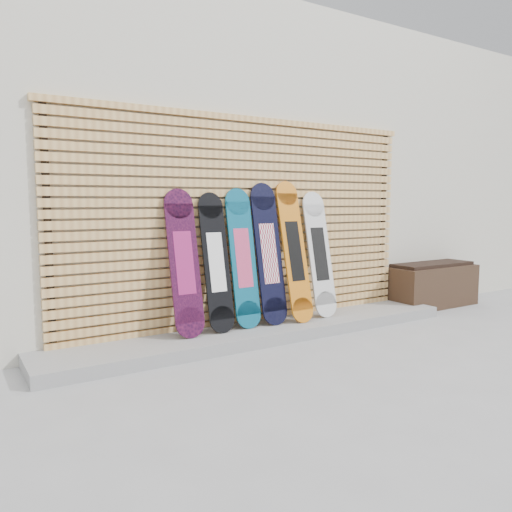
% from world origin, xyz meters
% --- Properties ---
extents(ground, '(80.00, 80.00, 0.00)m').
position_xyz_m(ground, '(0.00, 0.00, 0.00)').
color(ground, gray).
rests_on(ground, ground).
extents(building, '(12.00, 5.00, 3.60)m').
position_xyz_m(building, '(0.50, 3.50, 1.80)').
color(building, beige).
rests_on(building, ground).
extents(concrete_step, '(4.60, 0.70, 0.12)m').
position_xyz_m(concrete_step, '(-0.15, 0.68, 0.06)').
color(concrete_step, gray).
rests_on(concrete_step, ground).
extents(slat_wall, '(4.26, 0.08, 2.29)m').
position_xyz_m(slat_wall, '(-0.15, 0.97, 1.21)').
color(slat_wall, tan).
rests_on(slat_wall, ground).
extents(planter_box, '(1.31, 0.55, 0.59)m').
position_xyz_m(planter_box, '(2.62, 0.80, 0.29)').
color(planter_box, '#2F1F15').
rests_on(planter_box, ground).
extents(snowboard_0, '(0.30, 0.31, 1.42)m').
position_xyz_m(snowboard_0, '(-1.00, 0.79, 0.83)').
color(snowboard_0, black).
rests_on(snowboard_0, concrete_step).
extents(snowboard_1, '(0.27, 0.31, 1.39)m').
position_xyz_m(snowboard_1, '(-0.65, 0.79, 0.81)').
color(snowboard_1, black).
rests_on(snowboard_1, concrete_step).
extents(snowboard_2, '(0.28, 0.30, 1.43)m').
position_xyz_m(snowboard_2, '(-0.34, 0.80, 0.83)').
color(snowboard_2, '#0B5470').
rests_on(snowboard_2, concrete_step).
extents(snowboard_3, '(0.30, 0.33, 1.49)m').
position_xyz_m(snowboard_3, '(-0.03, 0.78, 0.86)').
color(snowboard_3, black).
rests_on(snowboard_3, concrete_step).
extents(snowboard_4, '(0.27, 0.39, 1.52)m').
position_xyz_m(snowboard_4, '(0.28, 0.75, 0.88)').
color(snowboard_4, orange).
rests_on(snowboard_4, concrete_step).
extents(snowboard_5, '(0.29, 0.34, 1.41)m').
position_xyz_m(snowboard_5, '(0.65, 0.78, 0.82)').
color(snowboard_5, silver).
rests_on(snowboard_5, concrete_step).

